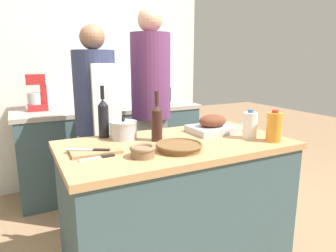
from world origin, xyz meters
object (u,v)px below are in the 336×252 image
object	(u,v)px
milk_jug	(250,125)
wine_glass_left	(246,120)
person_cook_aproned	(97,119)
person_cook_guest	(151,102)
cutting_board	(95,150)
knife_chef	(90,150)
condiment_bottle_short	(169,94)
wicker_basket	(179,146)
juice_jug	(274,127)
stand_mixer	(37,96)
mixing_bowl	(143,151)
condiment_bottle_tall	(95,99)
knife_paring	(98,158)
wine_bottle_dark	(103,117)
wine_bottle_green	(157,122)
stock_pot	(124,130)
roasting_pan	(212,126)

from	to	relation	value
milk_jug	wine_glass_left	distance (m)	0.21
person_cook_aproned	person_cook_guest	size ratio (longest dim) A/B	0.91
cutting_board	knife_chef	xyz separation A→B (m)	(-0.03, -0.01, 0.01)
condiment_bottle_short	wine_glass_left	bearing A→B (deg)	-96.12
wicker_basket	juice_jug	distance (m)	0.63
cutting_board	person_cook_guest	distance (m)	1.05
stand_mixer	person_cook_guest	distance (m)	1.14
cutting_board	wine_glass_left	bearing A→B (deg)	0.63
knife_chef	stand_mixer	xyz separation A→B (m)	(-0.15, 1.53, 0.15)
knife_chef	stand_mixer	size ratio (longest dim) A/B	0.64
mixing_bowl	condiment_bottle_tall	size ratio (longest dim) A/B	0.85
knife_paring	stand_mixer	size ratio (longest dim) A/B	0.55
juice_jug	condiment_bottle_tall	distance (m)	1.98
mixing_bowl	wine_bottle_dark	distance (m)	0.52
cutting_board	condiment_bottle_tall	size ratio (longest dim) A/B	1.71
wine_bottle_green	person_cook_aproned	world-z (taller)	person_cook_aproned
cutting_board	stock_pot	distance (m)	0.32
condiment_bottle_tall	person_cook_aproned	size ratio (longest dim) A/B	0.10
stock_pot	condiment_bottle_tall	world-z (taller)	condiment_bottle_tall
wine_bottle_green	roasting_pan	bearing A→B (deg)	2.69
cutting_board	wine_bottle_dark	world-z (taller)	wine_bottle_dark
cutting_board	juice_jug	bearing A→B (deg)	-15.17
mixing_bowl	roasting_pan	bearing A→B (deg)	23.83
roasting_pan	stand_mixer	world-z (taller)	stand_mixer
wine_bottle_green	person_cook_guest	bearing A→B (deg)	68.83
juice_jug	condiment_bottle_short	bearing A→B (deg)	83.72
mixing_bowl	juice_jug	distance (m)	0.86
cutting_board	person_cook_aproned	size ratio (longest dim) A/B	0.17
condiment_bottle_tall	person_cook_aproned	bearing A→B (deg)	-103.17
knife_paring	person_cook_guest	bearing A→B (deg)	52.08
wine_bottle_dark	person_cook_guest	world-z (taller)	person_cook_guest
wicker_basket	stand_mixer	distance (m)	1.81
wine_glass_left	juice_jug	bearing A→B (deg)	-97.09
wicker_basket	stand_mixer	size ratio (longest dim) A/B	0.77
wicker_basket	wine_glass_left	distance (m)	0.69
condiment_bottle_tall	milk_jug	bearing A→B (deg)	-71.47
milk_jug	condiment_bottle_tall	xyz separation A→B (m)	(-0.58, 1.74, 0.01)
roasting_pan	knife_chef	world-z (taller)	roasting_pan
roasting_pan	knife_chef	distance (m)	0.89
condiment_bottle_short	knife_paring	bearing A→B (deg)	-127.37
cutting_board	wine_bottle_dark	size ratio (longest dim) A/B	0.81
knife_paring	stand_mixer	distance (m)	1.65
roasting_pan	condiment_bottle_tall	xyz separation A→B (m)	(-0.46, 1.50, 0.05)
wine_bottle_dark	knife_paring	bearing A→B (deg)	-109.45
wicker_basket	condiment_bottle_short	world-z (taller)	condiment_bottle_short
stand_mixer	person_cook_aproned	xyz separation A→B (m)	(0.38, -0.77, -0.12)
wicker_basket	juice_jug	xyz separation A→B (m)	(0.62, -0.10, 0.07)
juice_jug	mixing_bowl	bearing A→B (deg)	174.36
mixing_bowl	juice_jug	world-z (taller)	juice_jug
mixing_bowl	wine_glass_left	world-z (taller)	wine_glass_left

